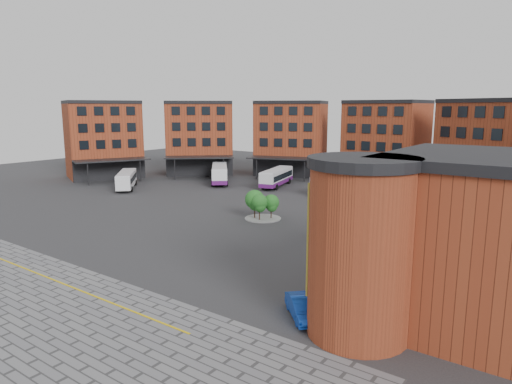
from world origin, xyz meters
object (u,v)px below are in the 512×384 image
Objects in this scene: tree_island at (261,203)px; bus_d at (344,184)px; bus_c at (277,177)px; blue_car at (302,308)px; bus_e at (418,195)px; bus_b at (220,173)px; bus_f at (489,212)px; bus_a at (126,179)px.

bus_d is at bearing 86.15° from tree_island.
blue_car is at bearing -68.76° from bus_c.
bus_c is 1.08× the size of bus_e.
blue_car is at bearing -84.23° from bus_b.
bus_e is (13.06, 18.64, -0.44)m from tree_island.
bus_e is 0.93× the size of bus_f.
bus_e is at bearing 54.97° from tree_island.
bus_a is 2.12× the size of blue_car.
tree_island reaches higher than bus_c.
bus_c is at bearing -149.86° from bus_d.
bus_c reaches higher than bus_a.
bus_a is at bearing -153.04° from bus_c.
bus_a is 45.73m from bus_e.
bus_a is 0.83× the size of bus_d.
blue_car is (15.96, -40.04, -0.98)m from bus_d.
bus_e reaches higher than bus_a.
bus_c is at bearing 118.81° from tree_island.
bus_d is 43.12m from blue_car.
bus_f reaches higher than bus_c.
bus_d is (1.37, 20.33, -0.36)m from tree_island.
bus_e is at bearing -18.98° from bus_c.
bus_b is 54.03m from blue_car.
bus_b reaches higher than bus_c.
bus_f is (34.27, -8.76, 0.17)m from bus_c.
bus_c reaches higher than blue_car.
blue_car is (38.94, -37.44, -1.05)m from bus_b.
blue_car is at bearing -36.45° from bus_d.
bus_b is (-21.61, 17.72, -0.29)m from tree_island.
bus_b is 0.95× the size of bus_f.
bus_f is at bearing 34.85° from blue_car.
bus_b is at bearing -177.92° from bus_c.
blue_car is (17.33, -19.72, -1.34)m from tree_island.
bus_a is at bearing -121.17° from bus_d.
bus_c is 1.00× the size of bus_f.
tree_island is 0.44× the size of bus_e.
bus_b is at bearing 90.93° from blue_car.
bus_e is 2.45× the size of blue_car.
bus_d is 23.10m from bus_f.
bus_c is at bearing 80.20° from blue_car.
bus_c is (10.23, 2.98, -0.11)m from bus_b.
bus_f reaches higher than blue_car.
bus_b is 1.03× the size of bus_e.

